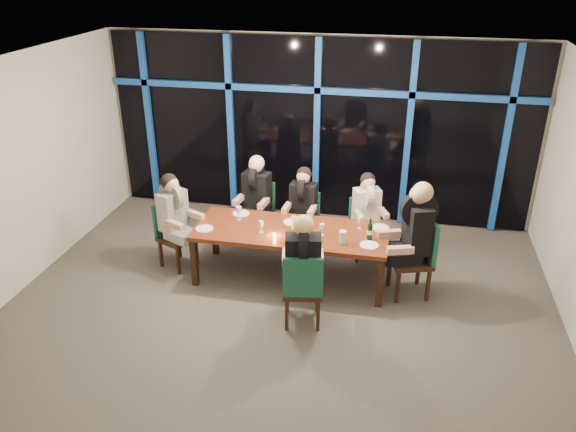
{
  "coord_description": "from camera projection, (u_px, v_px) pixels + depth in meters",
  "views": [
    {
      "loc": [
        1.33,
        -5.78,
        4.18
      ],
      "look_at": [
        0.0,
        0.6,
        1.05
      ],
      "focal_mm": 35.0,
      "sensor_mm": 36.0,
      "label": 1
    }
  ],
  "objects": [
    {
      "name": "room",
      "position": [
        277.0,
        160.0,
        6.28
      ],
      "size": [
        7.04,
        7.0,
        3.02
      ],
      "color": "#56514C",
      "rests_on": "ground"
    },
    {
      "name": "window_wall",
      "position": [
        318.0,
        127.0,
        9.07
      ],
      "size": [
        6.86,
        0.43,
        2.94
      ],
      "color": "black",
      "rests_on": "ground"
    },
    {
      "name": "dining_table",
      "position": [
        291.0,
        234.0,
        7.57
      ],
      "size": [
        2.6,
        1.0,
        0.75
      ],
      "color": "maroon",
      "rests_on": "ground"
    },
    {
      "name": "chair_far_left",
      "position": [
        259.0,
        209.0,
        8.62
      ],
      "size": [
        0.51,
        0.51,
        0.97
      ],
      "rotation": [
        0.0,
        0.0,
        -0.14
      ],
      "color": "black",
      "rests_on": "ground"
    },
    {
      "name": "chair_far_mid",
      "position": [
        304.0,
        219.0,
        8.39
      ],
      "size": [
        0.46,
        0.46,
        0.91
      ],
      "rotation": [
        0.0,
        0.0,
        -0.09
      ],
      "color": "black",
      "rests_on": "ground"
    },
    {
      "name": "chair_far_right",
      "position": [
        364.0,
        224.0,
        8.25
      ],
      "size": [
        0.55,
        0.55,
        0.9
      ],
      "rotation": [
        0.0,
        0.0,
        0.4
      ],
      "color": "black",
      "rests_on": "ground"
    },
    {
      "name": "chair_end_left",
      "position": [
        173.0,
        230.0,
        7.99
      ],
      "size": [
        0.59,
        0.59,
        0.96
      ],
      "rotation": [
        0.0,
        0.0,
        1.14
      ],
      "color": "black",
      "rests_on": "ground"
    },
    {
      "name": "chair_end_right",
      "position": [
        418.0,
        253.0,
        7.25
      ],
      "size": [
        0.63,
        0.63,
        1.09
      ],
      "rotation": [
        0.0,
        0.0,
        5.02
      ],
      "color": "black",
      "rests_on": "ground"
    },
    {
      "name": "chair_near_mid",
      "position": [
        303.0,
        286.0,
        6.63
      ],
      "size": [
        0.54,
        0.54,
        1.01
      ],
      "rotation": [
        0.0,
        0.0,
        3.33
      ],
      "color": "black",
      "rests_on": "ground"
    },
    {
      "name": "diner_far_left",
      "position": [
        256.0,
        188.0,
        8.39
      ],
      "size": [
        0.52,
        0.63,
        0.94
      ],
      "rotation": [
        0.0,
        0.0,
        -0.14
      ],
      "color": "black",
      "rests_on": "ground"
    },
    {
      "name": "diner_far_mid",
      "position": [
        303.0,
        198.0,
        8.17
      ],
      "size": [
        0.48,
        0.59,
        0.89
      ],
      "rotation": [
        0.0,
        0.0,
        -0.09
      ],
      "color": "black",
      "rests_on": "ground"
    },
    {
      "name": "diner_far_right",
      "position": [
        367.0,
        204.0,
        8.03
      ],
      "size": [
        0.56,
        0.62,
        0.87
      ],
      "rotation": [
        0.0,
        0.0,
        0.4
      ],
      "color": "silver",
      "rests_on": "ground"
    },
    {
      "name": "diner_end_left",
      "position": [
        174.0,
        208.0,
        7.78
      ],
      "size": [
        0.66,
        0.6,
        0.93
      ],
      "rotation": [
        0.0,
        0.0,
        1.14
      ],
      "color": "black",
      "rests_on": "ground"
    },
    {
      "name": "diner_end_right",
      "position": [
        414.0,
        224.0,
        7.06
      ],
      "size": [
        0.74,
        0.64,
        1.06
      ],
      "rotation": [
        0.0,
        0.0,
        5.02
      ],
      "color": "black",
      "rests_on": "ground"
    },
    {
      "name": "diner_near_mid",
      "position": [
        303.0,
        253.0,
        6.53
      ],
      "size": [
        0.55,
        0.67,
        0.98
      ],
      "rotation": [
        0.0,
        0.0,
        3.33
      ],
      "color": "black",
      "rests_on": "ground"
    },
    {
      "name": "plate_far_left",
      "position": [
        241.0,
        214.0,
        7.98
      ],
      "size": [
        0.24,
        0.24,
        0.01
      ],
      "primitive_type": "cylinder",
      "color": "white",
      "rests_on": "dining_table"
    },
    {
      "name": "plate_far_mid",
      "position": [
        292.0,
        222.0,
        7.73
      ],
      "size": [
        0.24,
        0.24,
        0.01
      ],
      "primitive_type": "cylinder",
      "color": "white",
      "rests_on": "dining_table"
    },
    {
      "name": "plate_far_right",
      "position": [
        380.0,
        228.0,
        7.57
      ],
      "size": [
        0.24,
        0.24,
        0.01
      ],
      "primitive_type": "cylinder",
      "color": "white",
      "rests_on": "dining_table"
    },
    {
      "name": "plate_end_left",
      "position": [
        204.0,
        229.0,
        7.55
      ],
      "size": [
        0.24,
        0.24,
        0.01
      ],
      "primitive_type": "cylinder",
      "color": "white",
      "rests_on": "dining_table"
    },
    {
      "name": "plate_end_right",
      "position": [
        369.0,
        245.0,
        7.13
      ],
      "size": [
        0.24,
        0.24,
        0.01
      ],
      "primitive_type": "cylinder",
      "color": "white",
      "rests_on": "dining_table"
    },
    {
      "name": "plate_near_mid",
      "position": [
        303.0,
        245.0,
        7.13
      ],
      "size": [
        0.24,
        0.24,
        0.01
      ],
      "primitive_type": "cylinder",
      "color": "white",
      "rests_on": "dining_table"
    },
    {
      "name": "wine_bottle",
      "position": [
        370.0,
        232.0,
        7.24
      ],
      "size": [
        0.07,
        0.07,
        0.29
      ],
      "rotation": [
        0.0,
        0.0,
        -0.31
      ],
      "color": "black",
      "rests_on": "dining_table"
    },
    {
      "name": "water_pitcher",
      "position": [
        343.0,
        237.0,
        7.15
      ],
      "size": [
        0.11,
        0.1,
        0.18
      ],
      "rotation": [
        0.0,
        0.0,
        -0.14
      ],
      "color": "silver",
      "rests_on": "dining_table"
    },
    {
      "name": "tea_light",
      "position": [
        275.0,
        235.0,
        7.37
      ],
      "size": [
        0.05,
        0.05,
        0.03
      ],
      "primitive_type": "cylinder",
      "color": "#FF9B4C",
      "rests_on": "dining_table"
    },
    {
      "name": "wine_glass_a",
      "position": [
        261.0,
        224.0,
        7.42
      ],
      "size": [
        0.06,
        0.06,
        0.17
      ],
      "color": "silver",
      "rests_on": "dining_table"
    },
    {
      "name": "wine_glass_b",
      "position": [
        294.0,
        220.0,
        7.53
      ],
      "size": [
        0.07,
        0.07,
        0.18
      ],
      "color": "white",
      "rests_on": "dining_table"
    },
    {
      "name": "wine_glass_c",
      "position": [
        322.0,
        227.0,
        7.35
      ],
      "size": [
        0.06,
        0.06,
        0.16
      ],
      "color": "silver",
      "rests_on": "dining_table"
    },
    {
      "name": "wine_glass_d",
      "position": [
        239.0,
        210.0,
        7.76
      ],
      "size": [
        0.08,
        0.08,
        0.19
      ],
      "color": "silver",
      "rests_on": "dining_table"
    },
    {
      "name": "wine_glass_e",
      "position": [
        360.0,
        220.0,
        7.52
      ],
      "size": [
        0.06,
        0.06,
        0.17
      ],
      "color": "silver",
      "rests_on": "dining_table"
    }
  ]
}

